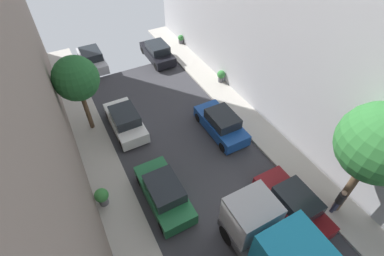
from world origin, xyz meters
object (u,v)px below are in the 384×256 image
(potted_plant_0, at_px, (181,39))
(potted_plant_2, at_px, (221,75))
(parked_car_left_3, at_px, (125,121))
(street_tree_2, at_px, (76,79))
(street_tree_1, at_px, (380,144))
(potted_plant_1, at_px, (61,83))
(parked_car_right_0, at_px, (293,204))
(parked_car_left_4, at_px, (92,59))
(parked_car_right_2, at_px, (158,52))
(pedestrian, at_px, (339,201))
(potted_plant_3, at_px, (102,196))
(parked_car_right_1, at_px, (221,124))
(parked_car_left_2, at_px, (164,193))

(potted_plant_0, distance_m, potted_plant_2, 7.30)
(parked_car_left_3, relative_size, street_tree_2, 0.81)
(street_tree_1, distance_m, potted_plant_1, 20.97)
(parked_car_right_0, distance_m, street_tree_1, 4.91)
(parked_car_left_4, bearing_deg, potted_plant_1, -143.98)
(parked_car_right_2, distance_m, potted_plant_2, 6.48)
(parked_car_right_0, bearing_deg, pedestrian, -28.70)
(potted_plant_3, bearing_deg, street_tree_2, 81.69)
(parked_car_right_1, height_order, parked_car_right_2, same)
(parked_car_left_3, height_order, parked_car_right_0, same)
(parked_car_right_0, bearing_deg, parked_car_left_2, 145.74)
(parked_car_left_2, xyz_separation_m, parked_car_right_1, (5.40, 2.99, 0.00))
(parked_car_right_0, distance_m, pedestrian, 2.20)
(parked_car_left_2, height_order, parked_car_left_3, same)
(parked_car_left_2, distance_m, street_tree_1, 9.87)
(pedestrian, relative_size, street_tree_1, 0.26)
(pedestrian, relative_size, street_tree_2, 0.33)
(parked_car_left_2, height_order, pedestrian, pedestrian)
(potted_plant_1, bearing_deg, parked_car_left_4, 36.02)
(parked_car_left_3, bearing_deg, street_tree_2, 150.59)
(parked_car_right_2, xyz_separation_m, street_tree_1, (2.16, -18.11, 4.29))
(parked_car_left_4, height_order, potted_plant_3, parked_car_left_4)
(parked_car_left_4, distance_m, potted_plant_2, 11.17)
(parked_car_right_0, distance_m, parked_car_right_1, 6.67)
(parked_car_left_2, xyz_separation_m, street_tree_1, (7.56, -4.67, 4.29))
(street_tree_1, height_order, potted_plant_0, street_tree_1)
(pedestrian, bearing_deg, parked_car_right_1, 103.85)
(parked_car_left_3, distance_m, parked_car_right_2, 9.04)
(parked_car_right_2, xyz_separation_m, potted_plant_1, (-8.38, -0.54, -0.16))
(parked_car_right_1, bearing_deg, pedestrian, -76.15)
(potted_plant_0, bearing_deg, potted_plant_2, -90.58)
(parked_car_left_3, height_order, potted_plant_1, parked_car_left_3)
(pedestrian, xyz_separation_m, street_tree_2, (-9.31, 12.04, 2.90))
(parked_car_right_1, height_order, pedestrian, pedestrian)
(parked_car_left_3, height_order, street_tree_1, street_tree_1)
(potted_plant_2, bearing_deg, street_tree_1, -93.92)
(street_tree_1, xyz_separation_m, potted_plant_2, (0.85, 12.38, -4.31))
(potted_plant_0, bearing_deg, parked_car_right_2, -153.12)
(potted_plant_0, bearing_deg, potted_plant_3, -129.61)
(parked_car_right_0, distance_m, potted_plant_0, 18.94)
(potted_plant_0, bearing_deg, parked_car_left_4, 179.59)
(parked_car_right_0, bearing_deg, street_tree_1, -24.61)
(parked_car_left_2, distance_m, pedestrian, 8.70)
(street_tree_2, distance_m, potted_plant_1, 6.61)
(parked_car_right_2, distance_m, pedestrian, 18.26)
(parked_car_right_1, xyz_separation_m, street_tree_1, (2.16, -7.66, 4.29))
(parked_car_left_4, bearing_deg, potted_plant_2, -41.18)
(parked_car_left_2, height_order, parked_car_left_4, same)
(parked_car_right_0, xyz_separation_m, pedestrian, (1.90, -1.04, 0.35))
(street_tree_1, bearing_deg, potted_plant_1, 120.98)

